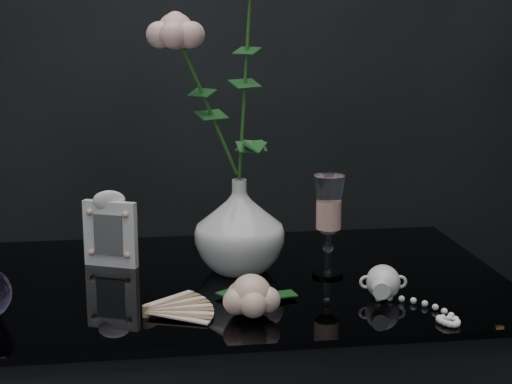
{
  "coord_description": "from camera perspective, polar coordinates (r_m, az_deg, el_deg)",
  "views": [
    {
      "loc": [
        -0.09,
        -1.25,
        1.2
      ],
      "look_at": [
        0.09,
        0.02,
        0.92
      ],
      "focal_mm": 55.0,
      "sensor_mm": 36.0,
      "label": 1
    }
  ],
  "objects": [
    {
      "name": "paper_fan",
      "position": [
        1.21,
        -7.97,
        -8.49
      ],
      "size": [
        0.21,
        0.17,
        0.02
      ],
      "primitive_type": null,
      "rotation": [
        0.0,
        0.0,
        -0.04
      ],
      "color": "#FBEAC8",
      "rests_on": "table"
    },
    {
      "name": "picture_frame",
      "position": [
        1.45,
        -10.56,
        -2.62
      ],
      "size": [
        0.13,
        0.12,
        0.14
      ],
      "primitive_type": null,
      "rotation": [
        0.0,
        0.0,
        -0.41
      ],
      "color": "white",
      "rests_on": "table"
    },
    {
      "name": "loose_rose",
      "position": [
        1.2,
        -0.37,
        -7.52
      ],
      "size": [
        0.2,
        0.23,
        0.07
      ],
      "primitive_type": null,
      "rotation": [
        0.0,
        0.0,
        -0.31
      ],
      "color": "#FFBEA4",
      "rests_on": "table"
    },
    {
      "name": "roses",
      "position": [
        1.34,
        -2.32,
        8.93
      ],
      "size": [
        0.21,
        0.12,
        0.45
      ],
      "color": "#FFB6AA",
      "rests_on": "vase"
    },
    {
      "name": "vase",
      "position": [
        1.39,
        -1.21,
        -2.48
      ],
      "size": [
        0.2,
        0.2,
        0.17
      ],
      "primitive_type": "imported",
      "rotation": [
        0.0,
        0.0,
        -0.27
      ],
      "color": "silver",
      "rests_on": "table"
    },
    {
      "name": "pearl_jar",
      "position": [
        1.29,
        9.24,
        -6.37
      ],
      "size": [
        0.21,
        0.22,
        0.06
      ],
      "primitive_type": null,
      "rotation": [
        0.0,
        0.0,
        -0.13
      ],
      "color": "silver",
      "rests_on": "table"
    },
    {
      "name": "wine_glass",
      "position": [
        1.37,
        5.29,
        -2.48
      ],
      "size": [
        0.06,
        0.06,
        0.18
      ],
      "primitive_type": null,
      "rotation": [
        0.0,
        0.0,
        -0.02
      ],
      "color": "white",
      "rests_on": "table"
    }
  ]
}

